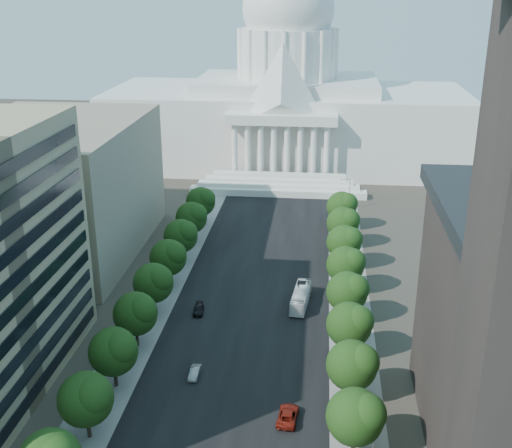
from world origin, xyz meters
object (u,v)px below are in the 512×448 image
(city_bus, at_px, (301,297))
(car_silver, at_px, (195,373))
(car_dark_b, at_px, (199,310))
(car_red, at_px, (288,415))

(city_bus, bearing_deg, car_silver, -115.69)
(car_dark_b, height_order, city_bus, city_bus)
(city_bus, bearing_deg, car_dark_b, -159.17)
(car_silver, bearing_deg, car_dark_b, 100.18)
(city_bus, bearing_deg, car_red, -85.17)
(car_red, xyz_separation_m, car_dark_b, (-18.71, 30.25, -0.15))
(car_silver, distance_m, car_red, 18.03)
(car_silver, relative_size, car_dark_b, 0.90)
(car_dark_b, relative_size, city_bus, 0.39)
(car_silver, xyz_separation_m, car_red, (15.37, -9.42, 0.14))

